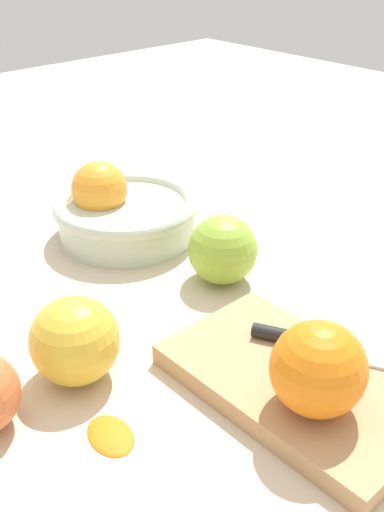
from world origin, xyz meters
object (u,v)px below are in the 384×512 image
object	(u,v)px
cutting_board	(296,383)
apple_front_center_2	(75,341)
bowl	(123,211)
orange_on_board	(322,366)
apple_back_left	(223,250)
knife	(309,343)

from	to	relation	value
cutting_board	apple_front_center_2	size ratio (longest dim) A/B	2.88
bowl	orange_on_board	world-z (taller)	same
apple_back_left	cutting_board	bearing A→B (deg)	-25.66
bowl	apple_front_center_2	bearing A→B (deg)	-45.34
bowl	knife	size ratio (longest dim) A/B	1.33
orange_on_board	knife	bearing A→B (deg)	133.28
cutting_board	apple_back_left	xyz separation A→B (m)	(-0.18, 0.09, 0.03)
cutting_board	apple_front_center_2	xyz separation A→B (m)	(-0.15, -0.13, 0.03)
knife	cutting_board	bearing A→B (deg)	-66.49
bowl	apple_back_left	distance (m)	0.17
bowl	knife	distance (m)	0.34
bowl	orange_on_board	bearing A→B (deg)	-12.66
orange_on_board	apple_front_center_2	bearing A→B (deg)	-147.83
apple_back_left	apple_front_center_2	xyz separation A→B (m)	(0.03, -0.22, 0.00)
cutting_board	apple_back_left	distance (m)	0.21
cutting_board	apple_front_center_2	world-z (taller)	apple_front_center_2
apple_front_center_2	orange_on_board	bearing A→B (deg)	32.17
knife	apple_back_left	world-z (taller)	apple_back_left
cutting_board	orange_on_board	bearing A→B (deg)	-24.87
cutting_board	knife	size ratio (longest dim) A/B	1.64
apple_back_left	apple_front_center_2	size ratio (longest dim) A/B	0.98
bowl	knife	bearing A→B (deg)	-5.53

